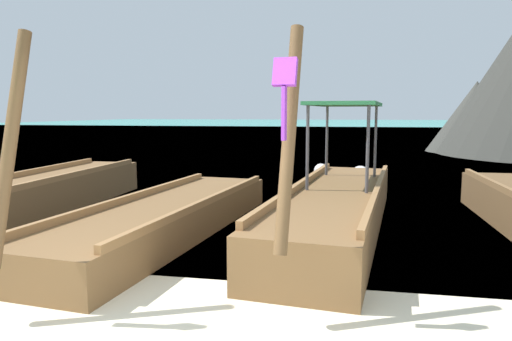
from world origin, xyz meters
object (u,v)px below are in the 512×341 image
object	(u,v)px
longtail_boat_red_ribbon	(29,198)
mooring_buoy_near	(360,175)
mooring_buoy_far	(321,171)
longtail_boat_violet_ribbon	(337,206)
longtail_boat_green_ribbon	(167,217)

from	to	relation	value
longtail_boat_red_ribbon	mooring_buoy_near	distance (m)	7.65
mooring_buoy_near	longtail_boat_red_ribbon	bearing A→B (deg)	-140.15
longtail_boat_red_ribbon	mooring_buoy_near	world-z (taller)	longtail_boat_red_ribbon
longtail_boat_red_ribbon	mooring_buoy_far	size ratio (longest dim) A/B	17.28
longtail_boat_violet_ribbon	mooring_buoy_far	xyz separation A→B (m)	(-0.57, 5.93, -0.17)
longtail_boat_green_ribbon	longtail_boat_violet_ribbon	size ratio (longest dim) A/B	0.90
longtail_boat_violet_ribbon	longtail_boat_green_ribbon	bearing A→B (deg)	-162.17
longtail_boat_red_ribbon	longtail_boat_violet_ribbon	size ratio (longest dim) A/B	1.02
longtail_boat_red_ribbon	longtail_boat_violet_ribbon	distance (m)	5.38
longtail_boat_red_ribbon	mooring_buoy_near	size ratio (longest dim) A/B	14.11
longtail_boat_red_ribbon	mooring_buoy_far	xyz separation A→B (m)	(4.82, 6.09, -0.14)
longtail_boat_red_ribbon	longtail_boat_green_ribbon	size ratio (longest dim) A/B	1.14
longtail_boat_red_ribbon	mooring_buoy_far	bearing A→B (deg)	51.65
longtail_boat_red_ribbon	mooring_buoy_far	world-z (taller)	longtail_boat_red_ribbon
longtail_boat_red_ribbon	longtail_boat_green_ribbon	world-z (taller)	longtail_boat_red_ribbon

